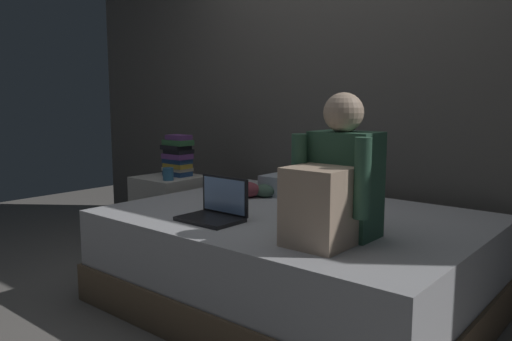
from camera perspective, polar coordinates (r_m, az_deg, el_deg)
ground_plane at (r=2.84m, az=-2.71°, el=-15.83°), size 8.00×8.00×0.00m
wall_back at (r=3.57m, az=10.55°, el=11.18°), size 5.60×0.10×2.70m
bed at (r=2.84m, az=4.44°, el=-10.15°), size 2.00×1.50×0.53m
nightstand at (r=3.84m, az=-9.77°, el=-4.97°), size 0.44×0.46×0.58m
person_sitting at (r=2.23m, az=9.02°, el=-1.58°), size 0.39×0.44×0.66m
laptop at (r=2.61m, az=-4.61°, el=-4.45°), size 0.32×0.23×0.22m
pillow at (r=3.24m, az=6.05°, el=-1.84°), size 0.56×0.36×0.13m
book_stack at (r=3.78m, az=-8.97°, el=1.69°), size 0.23×0.16×0.31m
mug at (r=3.60m, az=-10.02°, el=-0.40°), size 0.08×0.08×0.09m
clothes_pile at (r=3.21m, az=-0.32°, el=-2.23°), size 0.24×0.21×0.10m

